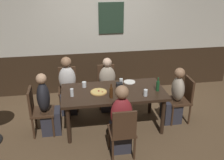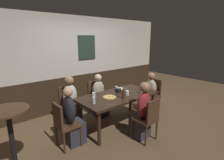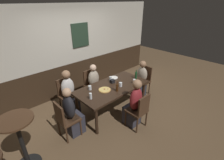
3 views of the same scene
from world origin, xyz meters
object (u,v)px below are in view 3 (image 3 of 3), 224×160
(plate_white_large, at_px, (114,78))
(person_mid_far, at_px, (95,86))
(beer_bottle_brown, at_px, (117,87))
(condiment_caddy, at_px, (112,81))
(pint_glass_stout, at_px, (111,79))
(person_head_east, at_px, (140,81))
(beer_bottle_green, at_px, (136,75))
(highball_clear, at_px, (134,82))
(chair_left_far, at_px, (66,93))
(beer_glass_half, at_px, (91,96))
(tumbler_water, at_px, (121,85))
(beer_glass_tall, at_px, (90,88))
(chair_mid_far, at_px, (91,83))
(person_head_west, at_px, (72,115))
(person_mid_near, at_px, (134,106))
(person_left_far, at_px, (70,95))
(chair_head_east, at_px, (144,79))
(chair_mid_near, at_px, (139,110))
(side_bar_table, at_px, (21,140))
(chair_head_west, at_px, (65,118))
(dining_table, at_px, (112,89))
(pizza, at_px, (105,90))

(plate_white_large, bearing_deg, person_mid_far, 133.51)
(beer_bottle_brown, distance_m, condiment_caddy, 0.44)
(beer_bottle_brown, bearing_deg, pint_glass_stout, 62.15)
(person_head_east, relative_size, beer_bottle_green, 4.37)
(person_head_east, distance_m, highball_clear, 0.79)
(chair_left_far, relative_size, pint_glass_stout, 7.88)
(beer_bottle_green, bearing_deg, beer_glass_half, 178.96)
(tumbler_water, bearing_deg, beer_glass_tall, 148.95)
(beer_glass_tall, bearing_deg, beer_bottle_brown, -49.27)
(plate_white_large, bearing_deg, chair_mid_far, 123.70)
(person_head_west, bearing_deg, chair_left_far, 67.36)
(person_mid_near, bearing_deg, person_left_far, 119.70)
(chair_head_east, relative_size, chair_left_far, 1.00)
(chair_head_east, xyz_separation_m, chair_mid_near, (-1.34, -0.87, 0.00))
(person_mid_near, bearing_deg, chair_mid_far, 90.00)
(chair_left_far, bearing_deg, condiment_caddy, -38.05)
(person_mid_near, xyz_separation_m, side_bar_table, (-2.20, 0.58, 0.11))
(beer_bottle_brown, relative_size, condiment_caddy, 2.30)
(chair_head_west, relative_size, person_mid_far, 0.80)
(chair_mid_near, relative_size, person_mid_near, 0.74)
(person_mid_near, bearing_deg, pint_glass_stout, 78.93)
(highball_clear, xyz_separation_m, beer_bottle_green, (0.27, 0.16, 0.05))
(plate_white_large, bearing_deg, side_bar_table, -169.89)
(person_head_east, bearing_deg, person_mid_far, 148.90)
(chair_mid_near, relative_size, beer_glass_half, 6.27)
(person_head_west, xyz_separation_m, beer_glass_tall, (0.67, 0.24, 0.30))
(chair_left_far, bearing_deg, beer_glass_tall, -63.77)
(person_mid_far, distance_m, side_bar_table, 2.36)
(chair_mid_far, xyz_separation_m, condiment_caddy, (0.13, -0.74, 0.29))
(chair_mid_far, distance_m, side_bar_table, 2.42)
(person_left_far, distance_m, tumbler_water, 1.32)
(person_mid_near, relative_size, person_left_far, 1.02)
(person_head_east, bearing_deg, dining_table, 180.00)
(person_head_east, distance_m, tumbler_water, 1.09)
(dining_table, distance_m, person_mid_near, 0.73)
(chair_head_west, height_order, pizza, chair_head_west)
(chair_head_west, xyz_separation_m, beer_glass_tall, (0.84, 0.24, 0.29))
(person_head_west, bearing_deg, beer_bottle_brown, -12.72)
(beer_glass_tall, bearing_deg, chair_head_east, -7.55)
(person_mid_near, bearing_deg, beer_glass_tall, 117.72)
(person_head_west, bearing_deg, plate_white_large, 11.75)
(chair_left_far, height_order, chair_head_west, same)
(chair_head_east, bearing_deg, side_bar_table, -177.79)
(side_bar_table, bearing_deg, person_mid_far, 21.03)
(dining_table, height_order, condiment_caddy, condiment_caddy)
(dining_table, bearing_deg, chair_left_far, 132.95)
(pizza, bearing_deg, beer_bottle_green, -5.52)
(person_mid_far, xyz_separation_m, condiment_caddy, (0.13, -0.58, 0.32))
(chair_head_east, relative_size, person_head_east, 0.80)
(person_left_far, bearing_deg, beer_bottle_green, -27.54)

